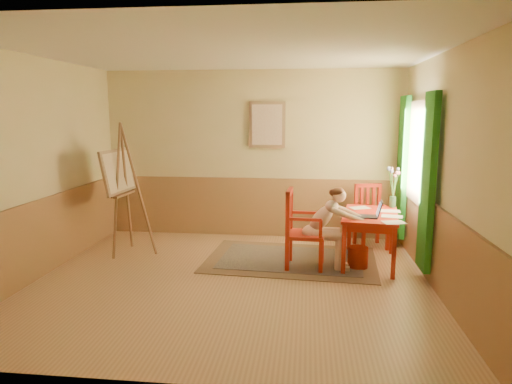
# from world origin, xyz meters

# --- Properties ---
(room) EXTENTS (5.04, 4.54, 2.84)m
(room) POSITION_xyz_m (0.00, 0.00, 1.40)
(room) COLOR tan
(room) RESTS_ON ground
(wainscot) EXTENTS (5.00, 4.50, 1.00)m
(wainscot) POSITION_xyz_m (0.00, 0.80, 0.50)
(wainscot) COLOR #A37447
(wainscot) RESTS_ON room
(window) EXTENTS (0.12, 2.01, 2.20)m
(window) POSITION_xyz_m (2.42, 1.10, 1.35)
(window) COLOR white
(window) RESTS_ON room
(wall_portrait) EXTENTS (0.60, 0.05, 0.76)m
(wall_portrait) POSITION_xyz_m (0.25, 2.20, 1.90)
(wall_portrait) COLOR #94724F
(wall_portrait) RESTS_ON room
(rug) EXTENTS (2.50, 1.76, 0.02)m
(rug) POSITION_xyz_m (0.71, 0.92, 0.01)
(rug) COLOR #8C7251
(rug) RESTS_ON room
(table) EXTENTS (0.89, 1.30, 0.72)m
(table) POSITION_xyz_m (1.81, 0.89, 0.63)
(table) COLOR red
(table) RESTS_ON room
(chair_left) EXTENTS (0.53, 0.51, 1.08)m
(chair_left) POSITION_xyz_m (0.86, 0.62, 0.54)
(chair_left) COLOR red
(chair_left) RESTS_ON room
(chair_back) EXTENTS (0.53, 0.54, 0.98)m
(chair_back) POSITION_xyz_m (1.93, 1.77, 0.49)
(chair_back) COLOR red
(chair_back) RESTS_ON room
(figure) EXTENTS (0.84, 0.38, 1.13)m
(figure) POSITION_xyz_m (1.20, 0.61, 0.62)
(figure) COLOR beige
(figure) RESTS_ON room
(laptop) EXTENTS (0.38, 0.24, 0.23)m
(laptop) POSITION_xyz_m (1.76, 0.65, 0.77)
(laptop) COLOR #1E2338
(laptop) RESTS_ON table
(papers) EXTENTS (0.71, 1.15, 0.00)m
(papers) POSITION_xyz_m (1.97, 0.86, 0.72)
(papers) COLOR white
(papers) RESTS_ON table
(vase) EXTENTS (0.20, 0.30, 0.60)m
(vase) POSITION_xyz_m (2.18, 1.38, 1.00)
(vase) COLOR #3F724C
(vase) RESTS_ON table
(wastebasket) EXTENTS (0.32, 0.32, 0.29)m
(wastebasket) POSITION_xyz_m (1.63, 0.68, 0.15)
(wastebasket) COLOR red
(wastebasket) RESTS_ON room
(easel) EXTENTS (0.67, 0.87, 1.96)m
(easel) POSITION_xyz_m (-1.82, 1.01, 1.16)
(easel) COLOR brown
(easel) RESTS_ON room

